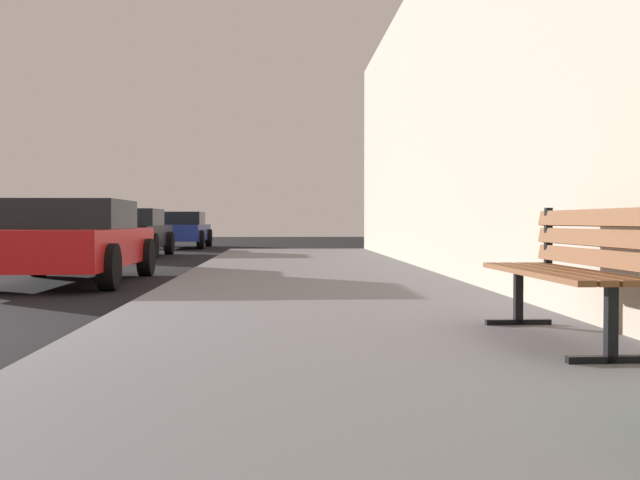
% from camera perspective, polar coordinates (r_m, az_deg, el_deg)
% --- Properties ---
extents(sidewalk, '(4.00, 32.00, 0.15)m').
position_cam_1_polar(sidewalk, '(6.01, 2.07, -6.84)').
color(sidewalk, slate).
rests_on(sidewalk, ground_plane).
extents(building_wall, '(0.70, 32.00, 5.24)m').
position_cam_1_polar(building_wall, '(6.73, 21.88, 15.78)').
color(building_wall, '#BCAD99').
rests_on(building_wall, ground_plane).
extents(bench, '(0.53, 1.83, 0.89)m').
position_cam_1_polar(bench, '(5.28, 18.26, -1.62)').
color(bench, brown).
rests_on(bench, sidewalk).
extents(car_red, '(2.03, 4.35, 1.27)m').
position_cam_1_polar(car_red, '(12.27, -18.13, -0.02)').
color(car_red, red).
rests_on(car_red, ground_plane).
extents(car_black, '(1.93, 4.29, 1.27)m').
position_cam_1_polar(car_black, '(20.81, -14.06, 0.56)').
color(car_black, black).
rests_on(car_black, ground_plane).
extents(car_blue, '(1.98, 4.40, 1.27)m').
position_cam_1_polar(car_blue, '(27.42, -10.42, 0.78)').
color(car_blue, '#233899').
rests_on(car_blue, ground_plane).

